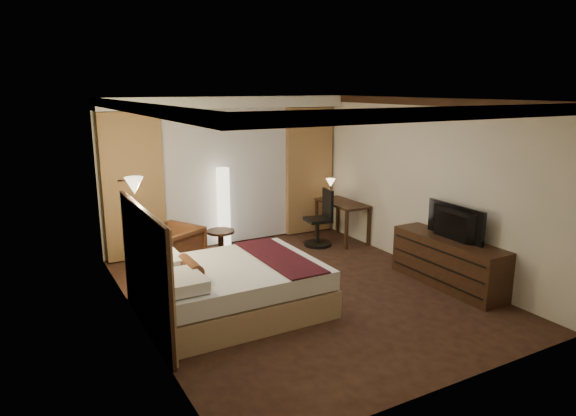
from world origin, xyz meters
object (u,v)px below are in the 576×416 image
armchair (171,248)px  side_table (221,245)px  floor_lamp (224,208)px  office_chair (318,218)px  bed (234,288)px  dresser (448,262)px  television (450,218)px  desk (342,221)px

armchair → side_table: (0.92, 0.21, -0.16)m
floor_lamp → office_chair: 1.72m
bed → office_chair: 3.11m
side_table → office_chair: (1.86, -0.12, 0.27)m
side_table → dresser: dresser is taller
television → bed: bearing=79.3°
dresser → television: 0.67m
bed → side_table: (0.62, 2.00, -0.06)m
floor_lamp → office_chair: (1.57, -0.68, -0.22)m
bed → dresser: dresser is taller
bed → side_table: bed is taller
armchair → desk: bearing=64.6°
bed → floor_lamp: floor_lamp is taller
bed → dresser: 3.17m
desk → office_chair: (-0.57, -0.05, 0.15)m
desk → armchair: bearing=-177.6°
dresser → television: bearing=180.0°
floor_lamp → television: bearing=-56.5°
side_table → office_chair: office_chair is taller
desk → office_chair: size_ratio=1.05×
office_chair → desk: bearing=13.5°
office_chair → television: bearing=-68.6°
bed → side_table: 2.10m
side_table → office_chair: size_ratio=0.49×
desk → television: television is taller
bed → armchair: (-0.30, 1.79, 0.09)m
armchair → side_table: bearing=75.1°
side_table → floor_lamp: (0.29, 0.56, 0.49)m
bed → dresser: bearing=-12.8°
floor_lamp → television: floor_lamp is taller
armchair → television: (3.37, -2.50, 0.62)m
floor_lamp → desk: size_ratio=1.34×
desk → dresser: desk is taller
bed → desk: desk is taller
floor_lamp → bed: bearing=-109.5°
floor_lamp → dresser: 3.95m
television → floor_lamp: bearing=35.7°
armchair → side_table: size_ratio=1.61×
office_chair → television: 2.70m
armchair → floor_lamp: floor_lamp is taller
floor_lamp → dresser: floor_lamp is taller
floor_lamp → dresser: bearing=-56.2°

